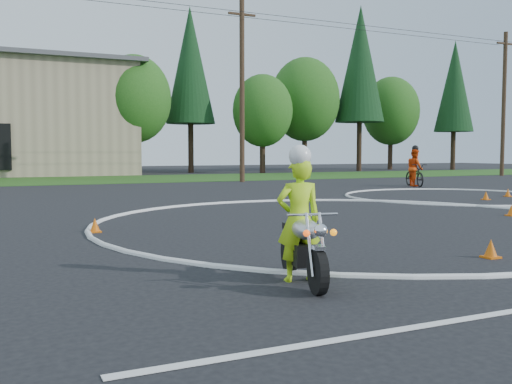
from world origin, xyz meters
name	(u,v)px	position (x,y,z in m)	size (l,w,h in m)	color
ground	(444,240)	(0.00, 0.00, 0.00)	(120.00, 120.00, 0.00)	black
grass_strip	(129,179)	(0.00, 27.00, 0.01)	(120.00, 10.00, 0.02)	#1E4714
course_markings	(390,213)	(2.17, 4.35, 0.01)	(19.05, 19.05, 0.12)	silver
primary_motorcycle	(303,247)	(-4.14, -1.94, 0.46)	(0.75, 1.78, 0.95)	black
rider_primary_grp	(299,216)	(-4.14, -1.81, 0.85)	(0.65, 0.50, 1.75)	#B8EF19
rider_second_grp	(415,172)	(10.97, 13.69, 0.71)	(1.33, 2.20, 2.00)	black
traffic_cones	(481,206)	(4.94, 3.80, 0.14)	(19.69, 9.07, 0.30)	#D65C0B
treeline	(284,93)	(14.78, 34.61, 6.62)	(38.20, 8.10, 14.52)	#382619
utility_poles	(242,88)	(5.00, 21.00, 5.20)	(41.60, 1.12, 10.00)	#473321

